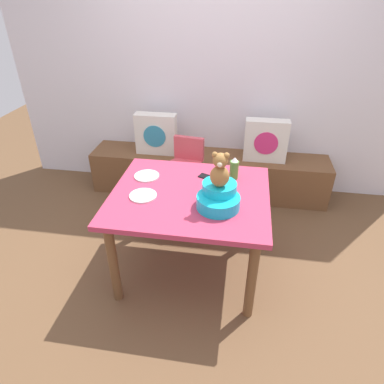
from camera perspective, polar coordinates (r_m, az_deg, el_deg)
name	(u,v)px	position (r m, az deg, el deg)	size (l,w,h in m)	color
ground_plane	(190,267)	(2.95, -0.31, -12.48)	(8.00, 8.00, 0.00)	brown
back_wall	(214,70)	(3.70, 3.69, 19.85)	(4.40, 0.10, 2.60)	silver
window_bench	(208,174)	(3.82, 2.72, 3.12)	(2.60, 0.44, 0.46)	brown
pillow_floral_left	(156,134)	(3.71, -6.08, 9.73)	(0.44, 0.15, 0.44)	white
pillow_floral_right	(266,141)	(3.60, 12.37, 8.47)	(0.44, 0.15, 0.44)	white
dining_table	(190,205)	(2.55, -0.35, -2.20)	(1.16, 1.00, 0.74)	#B73351
highchair	(185,167)	(3.33, -1.15, 4.20)	(0.36, 0.48, 0.79)	#D84C59
infant_seat_teal	(219,197)	(2.33, 4.51, -0.86)	(0.30, 0.33, 0.16)	#15B5D0
teddy_bear	(220,171)	(2.22, 4.73, 3.62)	(0.13, 0.12, 0.25)	olive
ketchup_bottle	(234,169)	(2.67, 7.13, 3.95)	(0.07, 0.07, 0.18)	#4C8C33
coffee_mug	(216,182)	(2.54, 4.00, 1.63)	(0.12, 0.08, 0.09)	black
dinner_plate_near	(143,196)	(2.48, -8.28, -0.61)	(0.20, 0.20, 0.01)	white
dinner_plate_far	(147,176)	(2.73, -7.65, 2.71)	(0.20, 0.20, 0.01)	white
cell_phone	(208,177)	(2.70, 2.67, 2.53)	(0.07, 0.14, 0.01)	black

